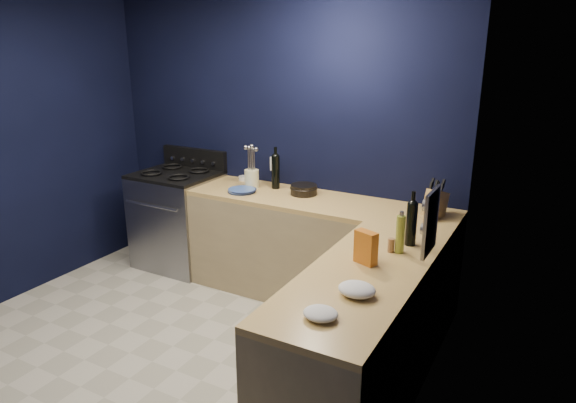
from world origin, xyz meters
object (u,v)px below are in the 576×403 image
Objects in this scene: gas_range at (179,221)px; knife_block at (435,204)px; utensil_crock at (252,179)px; crouton_bag at (366,247)px; plate_stack at (242,190)px.

knife_block is at bearing 1.27° from gas_range.
utensil_crock is at bearing 5.57° from gas_range.
knife_block is at bearing 102.20° from crouton_bag.
knife_block is 1.07m from crouton_bag.
knife_block reaches higher than gas_range.
utensil_crock is at bearing -168.37° from knife_block.
gas_range is 4.53× the size of knife_block.
knife_block is (1.66, -0.03, 0.02)m from utensil_crock.
gas_range is at bearing -174.43° from utensil_crock.
utensil_crock reaches higher than plate_stack.
gas_range is at bearing 173.52° from plate_stack.
knife_block is at bearing 5.20° from plate_stack.
knife_block is at bearing -0.88° from utensil_crock.
gas_range is 3.80× the size of plate_stack.
utensil_crock is 1.66m from knife_block.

